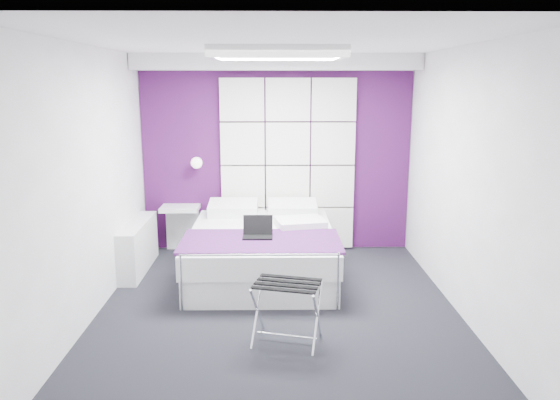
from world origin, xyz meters
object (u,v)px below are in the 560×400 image
Objects in this scene: bed at (262,250)px; laptop at (258,232)px; luggage_rack at (287,313)px; radiator at (138,246)px; wall_lamp at (197,162)px; nightstand at (180,208)px.

bed is 6.39× the size of laptop.
radiator is at bearing 147.09° from luggage_rack.
radiator is 1.62m from laptop.
wall_lamp reaches higher than luggage_rack.
nightstand is (-1.11, 0.92, 0.30)m from bed.
luggage_rack is (1.36, -2.64, -0.34)m from nightstand.
wall_lamp is 1.68m from laptop.
wall_lamp is at bearing 122.43° from laptop.
radiator is at bearing -130.10° from wall_lamp.
nightstand is at bearing 140.34° from bed.
nightstand is at bearing 130.04° from laptop.
wall_lamp is at bearing 49.90° from radiator.
laptop is at bearing -50.56° from nightstand.
nightstand is at bearing -170.46° from wall_lamp.
bed reaches higher than radiator.
bed reaches higher than luggage_rack.
wall_lamp is 1.58m from bed.
nightstand reaches higher than luggage_rack.
laptop is (0.83, -1.34, -0.58)m from wall_lamp.
luggage_rack is at bearing -81.64° from bed.
luggage_rack is (1.76, -1.92, -0.02)m from radiator.
wall_lamp is 0.12× the size of radiator.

